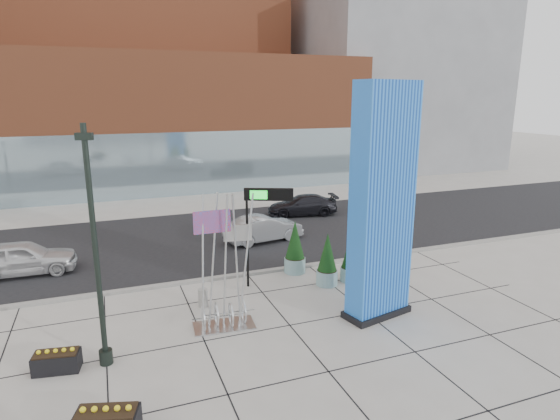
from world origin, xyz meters
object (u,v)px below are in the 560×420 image
object	(u,v)px
public_art_sculpture	(224,293)
concrete_bollard	(203,298)
car_silver_mid	(263,229)
blue_pylon	(382,208)
car_white_west	(22,258)
overhead_street_sign	(264,201)
lamp_post	(98,272)

from	to	relation	value
public_art_sculpture	concrete_bollard	xyz separation A→B (m)	(-0.36, 1.83, -0.89)
car_silver_mid	blue_pylon	bearing A→B (deg)	175.75
car_white_west	overhead_street_sign	bearing A→B (deg)	-114.57
concrete_bollard	lamp_post	bearing A→B (deg)	-141.31
public_art_sculpture	concrete_bollard	size ratio (longest dim) A/B	6.75
concrete_bollard	car_silver_mid	size ratio (longest dim) A/B	0.16
blue_pylon	car_silver_mid	world-z (taller)	blue_pylon
concrete_bollard	blue_pylon	bearing A→B (deg)	-26.74
lamp_post	public_art_sculpture	bearing A→B (deg)	14.20
concrete_bollard	public_art_sculpture	bearing A→B (deg)	-78.84
blue_pylon	overhead_street_sign	xyz separation A→B (m)	(-2.90, 4.15, -0.40)
blue_pylon	car_white_west	distance (m)	15.78
public_art_sculpture	overhead_street_sign	bearing A→B (deg)	55.77
blue_pylon	car_silver_mid	xyz separation A→B (m)	(-0.99, 9.79, -3.28)
lamp_post	overhead_street_sign	xyz separation A→B (m)	(6.37, 4.05, 0.70)
public_art_sculpture	overhead_street_sign	world-z (taller)	public_art_sculpture
overhead_street_sign	car_silver_mid	distance (m)	6.62
overhead_street_sign	car_silver_mid	world-z (taller)	overhead_street_sign
lamp_post	car_white_west	size ratio (longest dim) A/B	1.58
blue_pylon	public_art_sculpture	size ratio (longest dim) A/B	1.75
lamp_post	overhead_street_sign	distance (m)	7.58
overhead_street_sign	public_art_sculpture	bearing A→B (deg)	-105.70
car_white_west	car_silver_mid	xyz separation A→B (m)	(11.57, 0.80, -0.05)
overhead_street_sign	car_white_west	world-z (taller)	overhead_street_sign
lamp_post	car_white_west	bearing A→B (deg)	110.35
lamp_post	concrete_bollard	world-z (taller)	lamp_post
blue_pylon	concrete_bollard	size ratio (longest dim) A/B	11.80
overhead_street_sign	car_silver_mid	bearing A→B (deg)	94.91
lamp_post	overhead_street_sign	size ratio (longest dim) A/B	1.69
blue_pylon	car_white_west	world-z (taller)	blue_pylon
blue_pylon	concrete_bollard	distance (m)	7.41
lamp_post	car_silver_mid	bearing A→B (deg)	49.51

